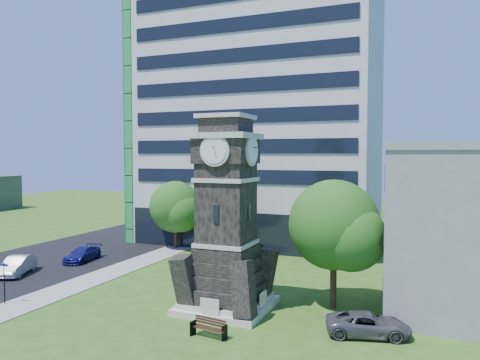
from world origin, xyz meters
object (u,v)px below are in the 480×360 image
at_px(car_street_mid, 17,265).
at_px(car_street_north, 82,254).
at_px(park_bench, 209,327).
at_px(clock_tower, 226,226).
at_px(car_east_lot, 368,324).
at_px(street_sign, 4,278).

distance_m(car_street_mid, car_street_north, 6.07).
relative_size(car_street_mid, park_bench, 2.28).
xyz_separation_m(car_street_mid, park_bench, (20.26, -5.96, -0.20)).
bearing_deg(car_street_north, clock_tower, -30.66).
bearing_deg(car_street_north, car_street_mid, -113.95).
bearing_deg(clock_tower, park_bench, -77.71).
relative_size(car_east_lot, park_bench, 2.26).
distance_m(car_street_mid, park_bench, 21.12).
bearing_deg(park_bench, clock_tower, 111.50).
bearing_deg(park_bench, car_street_mid, 172.81).
relative_size(car_east_lot, street_sign, 1.61).
bearing_deg(park_bench, car_east_lot, 32.40).
xyz_separation_m(car_east_lot, park_bench, (-7.86, -3.37, -0.08)).
distance_m(car_east_lot, street_sign, 22.83).
xyz_separation_m(car_street_mid, car_east_lot, (28.12, -2.60, -0.12)).
bearing_deg(clock_tower, car_street_north, 157.72).
height_order(clock_tower, park_bench, clock_tower).
relative_size(clock_tower, park_bench, 6.16).
bearing_deg(car_east_lot, park_bench, 99.26).
xyz_separation_m(clock_tower, street_sign, (-13.68, -4.71, -3.54)).
bearing_deg(street_sign, car_east_lot, 6.30).
distance_m(clock_tower, car_street_north, 19.61).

